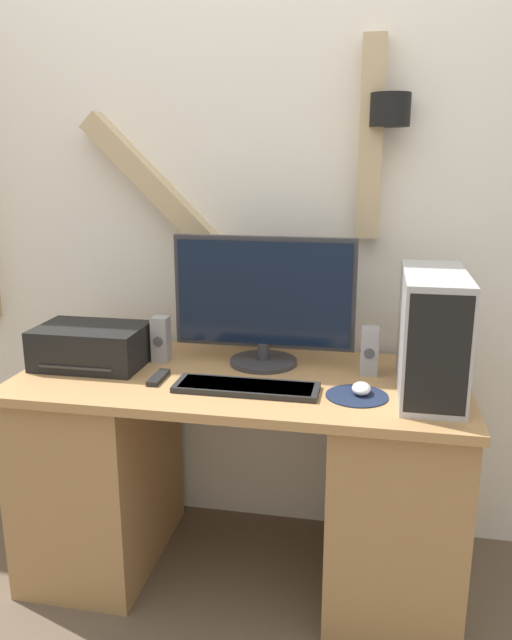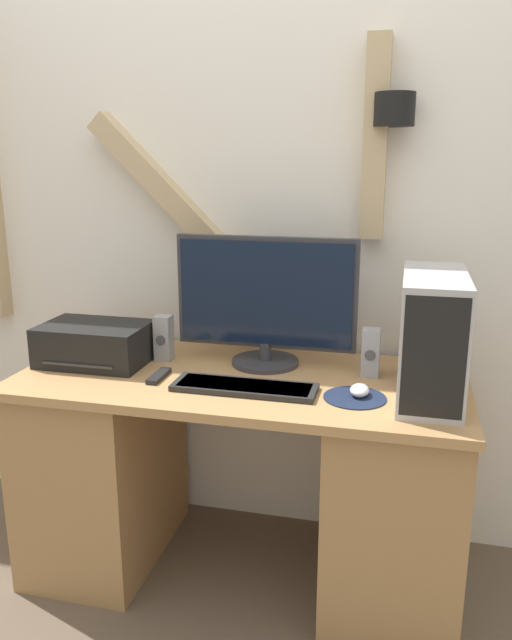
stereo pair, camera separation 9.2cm
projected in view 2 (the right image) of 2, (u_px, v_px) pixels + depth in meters
The scene contains 12 objects.
ground_plane at pixel (214, 635), 1.96m from camera, with size 12.00×12.00×0.00m, color brown.
wall_back at pixel (265, 187), 2.31m from camera, with size 6.40×0.18×2.70m.
desk at pixel (241, 473), 2.18m from camera, with size 1.49×0.68×0.75m.
monitor at pixel (266, 299), 2.15m from camera, with size 0.63×0.24×0.45m.
keyboard at pixel (245, 387), 1.96m from camera, with size 0.45×0.14×0.02m.
mousepad at pixel (355, 398), 1.89m from camera, with size 0.19×0.19×0.00m.
mouse at pixel (360, 390), 1.90m from camera, with size 0.06×0.08×0.03m.
computer_tower at pixel (432, 336), 1.87m from camera, with size 0.19×0.46×0.38m.
printer at pixel (95, 344), 2.20m from camera, with size 0.37×0.26×0.14m.
speaker_left at pixel (164, 338), 2.23m from camera, with size 0.06×0.06×0.16m.
speaker_right at pixel (371, 353), 2.06m from camera, with size 0.06×0.06×0.16m.
remote_control at pixel (159, 376), 2.06m from camera, with size 0.04×0.14×0.02m.
Camera 2 is at (0.52, -1.57, 1.46)m, focal length 35.00 mm.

